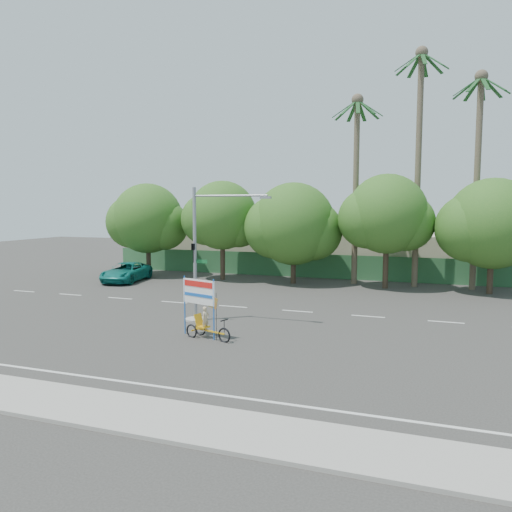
% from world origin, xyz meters
% --- Properties ---
extents(ground, '(120.00, 120.00, 0.00)m').
position_xyz_m(ground, '(0.00, 0.00, 0.00)').
color(ground, '#33302D').
rests_on(ground, ground).
extents(sidewalk_near, '(50.00, 2.40, 0.12)m').
position_xyz_m(sidewalk_near, '(0.00, -7.50, 0.06)').
color(sidewalk_near, gray).
rests_on(sidewalk_near, ground).
extents(fence, '(38.00, 0.08, 2.00)m').
position_xyz_m(fence, '(0.00, 21.50, 1.00)').
color(fence, '#336B3D').
rests_on(fence, ground).
extents(building_left, '(12.00, 8.00, 4.00)m').
position_xyz_m(building_left, '(-10.00, 26.00, 2.00)').
color(building_left, beige).
rests_on(building_left, ground).
extents(building_right, '(14.00, 8.00, 3.60)m').
position_xyz_m(building_right, '(8.00, 26.00, 1.80)').
color(building_right, beige).
rests_on(building_right, ground).
extents(tree_far_left, '(7.14, 6.00, 7.96)m').
position_xyz_m(tree_far_left, '(-14.05, 18.00, 4.76)').
color(tree_far_left, '#473828').
rests_on(tree_far_left, ground).
extents(tree_left, '(6.66, 5.60, 8.07)m').
position_xyz_m(tree_left, '(-7.05, 18.00, 5.06)').
color(tree_left, '#473828').
rests_on(tree_left, ground).
extents(tree_center, '(7.62, 6.40, 7.85)m').
position_xyz_m(tree_center, '(-1.05, 18.00, 4.47)').
color(tree_center, '#473828').
rests_on(tree_center, ground).
extents(tree_right, '(6.90, 5.80, 8.36)m').
position_xyz_m(tree_right, '(5.95, 18.00, 5.24)').
color(tree_right, '#473828').
rests_on(tree_right, ground).
extents(tree_far_right, '(7.38, 6.20, 7.94)m').
position_xyz_m(tree_far_right, '(12.95, 18.00, 4.64)').
color(tree_far_right, '#473828').
rests_on(tree_far_right, ground).
extents(palm_tall, '(3.73, 3.79, 17.45)m').
position_xyz_m(palm_tall, '(8.00, 19.50, 10.46)').
color(palm_tall, '#70604C').
rests_on(palm_tall, ground).
extents(palm_mid, '(3.73, 3.79, 15.45)m').
position_xyz_m(palm_mid, '(12.00, 19.50, 9.40)').
color(palm_mid, '#70604C').
rests_on(palm_mid, ground).
extents(palm_short, '(3.73, 3.79, 14.45)m').
position_xyz_m(palm_short, '(3.50, 19.50, 8.86)').
color(palm_short, '#70604C').
rests_on(palm_short, ground).
extents(traffic_signal, '(4.72, 1.10, 7.00)m').
position_xyz_m(traffic_signal, '(-2.20, 3.98, 2.92)').
color(traffic_signal, gray).
rests_on(traffic_signal, ground).
extents(trike_billboard, '(2.75, 1.18, 2.82)m').
position_xyz_m(trike_billboard, '(-0.59, 0.97, 1.13)').
color(trike_billboard, black).
rests_on(trike_billboard, ground).
extents(pickup_truck, '(3.24, 5.72, 1.51)m').
position_xyz_m(pickup_truck, '(-13.84, 14.38, 0.75)').
color(pickup_truck, '#10766C').
rests_on(pickup_truck, ground).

